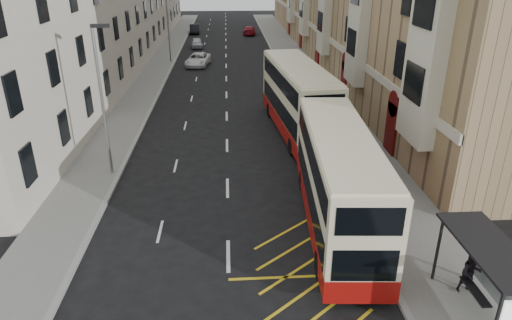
{
  "coord_description": "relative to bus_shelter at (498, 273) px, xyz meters",
  "views": [
    {
      "loc": [
        0.17,
        -11.37,
        11.02
      ],
      "look_at": [
        1.35,
        7.56,
        2.65
      ],
      "focal_mm": 32.0,
      "sensor_mm": 36.0,
      "label": 1
    }
  ],
  "objects": [
    {
      "name": "terrace_left",
      "position": [
        -21.77,
        45.89,
        4.38
      ],
      "size": [
        9.18,
        79.0,
        13.25
      ],
      "color": "beige",
      "rests_on": "ground"
    },
    {
      "name": "guard_railing",
      "position": [
        -2.09,
        6.14,
        -1.28
      ],
      "size": [
        0.06,
        6.56,
        1.01
      ],
      "color": "#AD1221",
      "rests_on": "pavement_right"
    },
    {
      "name": "bus_shelter",
      "position": [
        0.0,
        0.0,
        0.0
      ],
      "size": [
        1.65,
        4.25,
        2.7
      ],
      "color": "black",
      "rests_on": "pavement_right"
    },
    {
      "name": "kerb_right",
      "position": [
        -2.34,
        30.39,
        -2.06
      ],
      "size": [
        0.25,
        120.0,
        0.15
      ],
      "primitive_type": "cube",
      "color": "gray",
      "rests_on": "ground"
    },
    {
      "name": "double_decker_rear",
      "position": [
        -3.52,
        18.46,
        0.26
      ],
      "size": [
        3.77,
        12.0,
        4.71
      ],
      "rotation": [
        0.0,
        0.0,
        0.09
      ],
      "color": "#F2E7BB",
      "rests_on": "ground"
    },
    {
      "name": "car_dark",
      "position": [
        -13.37,
        65.18,
        -1.44
      ],
      "size": [
        1.72,
        4.34,
        1.4
      ],
      "primitive_type": "imported",
      "rotation": [
        0.0,
        0.0,
        0.06
      ],
      "color": "black",
      "rests_on": "ground"
    },
    {
      "name": "double_decker_front",
      "position": [
        -3.53,
        6.43,
        0.12
      ],
      "size": [
        3.27,
        11.26,
        4.43
      ],
      "rotation": [
        0.0,
        0.0,
        -0.07
      ],
      "color": "#F2E7BB",
      "rests_on": "ground"
    },
    {
      "name": "car_red",
      "position": [
        -4.6,
        63.43,
        -1.48
      ],
      "size": [
        2.18,
        4.67,
        1.32
      ],
      "primitive_type": "imported",
      "rotation": [
        0.0,
        0.0,
        3.07
      ],
      "color": "maroon",
      "rests_on": "ground"
    },
    {
      "name": "pavement_left",
      "position": [
        -15.84,
        30.39,
        -2.06
      ],
      "size": [
        3.0,
        120.0,
        0.15
      ],
      "primitive_type": "cube",
      "color": "slate",
      "rests_on": "ground"
    },
    {
      "name": "car_silver",
      "position": [
        -12.24,
        52.05,
        -1.49
      ],
      "size": [
        1.86,
        3.9,
        1.29
      ],
      "primitive_type": "imported",
      "rotation": [
        0.0,
        0.0,
        0.09
      ],
      "color": "#B0B1B8",
      "rests_on": "ground"
    },
    {
      "name": "white_van",
      "position": [
        -11.46,
        40.64,
        -1.46
      ],
      "size": [
        2.95,
        5.19,
        1.36
      ],
      "primitive_type": "imported",
      "rotation": [
        0.0,
        0.0,
        -0.15
      ],
      "color": "white",
      "rests_on": "ground"
    },
    {
      "name": "street_lamp_far",
      "position": [
        -14.69,
        42.39,
        2.5
      ],
      "size": [
        0.93,
        0.18,
        8.0
      ],
      "color": "slate",
      "rests_on": "pavement_left"
    },
    {
      "name": "kerb_left",
      "position": [
        -14.34,
        30.39,
        -2.06
      ],
      "size": [
        0.25,
        120.0,
        0.15
      ],
      "primitive_type": "cube",
      "color": "gray",
      "rests_on": "ground"
    },
    {
      "name": "pedestrian_far",
      "position": [
        -1.8,
        7.68,
        -1.03
      ],
      "size": [
        1.17,
        0.6,
        1.91
      ],
      "primitive_type": "imported",
      "rotation": [
        0.0,
        0.0,
        3.02
      ],
      "color": "black",
      "rests_on": "pavement_right"
    },
    {
      "name": "pedestrian_mid",
      "position": [
        0.17,
        1.52,
        -1.18
      ],
      "size": [
        0.8,
        0.64,
        1.62
      ],
      "primitive_type": "imported",
      "rotation": [
        0.0,
        0.0,
        -0.03
      ],
      "color": "black",
      "rests_on": "pavement_right"
    },
    {
      "name": "street_lamp_near",
      "position": [
        -14.69,
        12.39,
        2.5
      ],
      "size": [
        0.93,
        0.18,
        8.0
      ],
      "color": "slate",
      "rests_on": "pavement_left"
    },
    {
      "name": "road_markings",
      "position": [
        -8.34,
        45.39,
        -2.13
      ],
      "size": [
        10.0,
        110.0,
        0.01
      ],
      "primitive_type": null,
      "color": "silver",
      "rests_on": "ground"
    },
    {
      "name": "pavement_right",
      "position": [
        -0.34,
        30.39,
        -2.06
      ],
      "size": [
        4.0,
        120.0,
        0.15
      ],
      "primitive_type": "cube",
      "color": "slate",
      "rests_on": "ground"
    }
  ]
}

